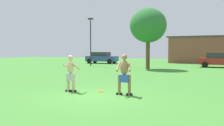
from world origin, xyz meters
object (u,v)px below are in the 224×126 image
at_px(player_in_blue, 124,73).
at_px(frisbee, 100,91).
at_px(player_with_cap, 71,72).
at_px(lamp_post, 91,37).
at_px(tree_left_field, 148,26).
at_px(car_blue_near_post, 102,57).
at_px(car_red_mid_lot, 220,60).

relative_size(player_in_blue, frisbee, 6.57).
bearing_deg(player_with_cap, lamp_post, 115.83).
xyz_separation_m(player_with_cap, tree_left_field, (-0.03, 13.52, 3.34)).
distance_m(car_blue_near_post, car_red_mid_lot, 15.00).
bearing_deg(player_in_blue, car_blue_near_post, 118.68).
bearing_deg(car_blue_near_post, player_in_blue, -61.32).
distance_m(frisbee, car_blue_near_post, 21.82).
bearing_deg(car_red_mid_lot, player_with_cap, -109.43).
bearing_deg(car_red_mid_lot, player_in_blue, -102.44).
relative_size(frisbee, car_red_mid_lot, 0.06).
distance_m(player_in_blue, car_blue_near_post, 22.66).
bearing_deg(car_red_mid_lot, tree_left_field, -142.49).
bearing_deg(lamp_post, player_in_blue, -56.57).
relative_size(player_in_blue, tree_left_field, 0.29).
xyz_separation_m(player_with_cap, car_red_mid_lot, (6.55, 18.57, -0.10)).
bearing_deg(tree_left_field, frisbee, -84.47).
bearing_deg(car_red_mid_lot, car_blue_near_post, 174.04).
relative_size(frisbee, car_blue_near_post, 0.06).
xyz_separation_m(player_in_blue, car_blue_near_post, (-10.87, 19.88, -0.10)).
bearing_deg(player_with_cap, tree_left_field, 90.11).
distance_m(player_with_cap, car_blue_near_post, 21.80).
bearing_deg(lamp_post, car_red_mid_lot, 13.73).
relative_size(player_in_blue, car_red_mid_lot, 0.40).
bearing_deg(car_blue_near_post, frisbee, -63.89).
bearing_deg(lamp_post, tree_left_field, -12.71).
distance_m(frisbee, lamp_post, 17.30).
xyz_separation_m(player_with_cap, player_in_blue, (2.51, 0.25, -0.00)).
xyz_separation_m(player_in_blue, lamp_post, (-9.85, 14.93, 2.52)).
height_order(car_red_mid_lot, tree_left_field, tree_left_field).
relative_size(frisbee, lamp_post, 0.05).
xyz_separation_m(frisbee, tree_left_field, (-1.26, 12.98, 4.26)).
xyz_separation_m(car_red_mid_lot, tree_left_field, (-6.58, -5.05, 3.44)).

